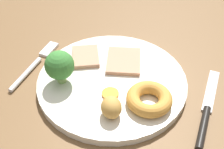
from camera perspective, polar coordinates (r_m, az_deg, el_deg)
The scene contains 10 objects.
dining_table at distance 53.48cm, azimuth 2.16°, elevation -4.75°, with size 120.00×84.00×3.60cm, color brown.
dinner_plate at distance 53.04cm, azimuth 0.00°, elevation -1.35°, with size 26.55×26.55×1.40cm, color silver.
meat_slice_main at distance 56.86cm, azimuth -5.13°, elevation 3.47°, with size 6.21×4.99×0.80cm, color tan.
meat_slice_under at distance 55.66cm, azimuth 2.25°, elevation 2.63°, with size 7.45×6.21×0.80cm, color tan.
yorkshire_pudding at distance 47.97cm, azimuth 7.19°, elevation -4.70°, with size 7.49×7.49×2.20cm, color #C68938.
roast_potato_left at distance 45.64cm, azimuth -0.16°, elevation -6.35°, with size 3.79×3.22×3.35cm, color #BC8C42.
carrot_coin_front at distance 49.63cm, azimuth -0.34°, elevation -3.74°, with size 2.87×2.87×0.41cm, color orange.
broccoli_floret at distance 50.46cm, azimuth -10.08°, elevation 1.71°, with size 5.05×5.05×6.22cm.
fork at distance 59.17cm, azimuth -14.46°, elevation 2.13°, with size 2.38×15.31×0.90cm.
knife at distance 50.73cm, azimuth 17.71°, elevation -7.04°, with size 2.41×18.55×1.20cm.
Camera 1 is at (9.74, -35.03, 41.02)cm, focal length 47.42 mm.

